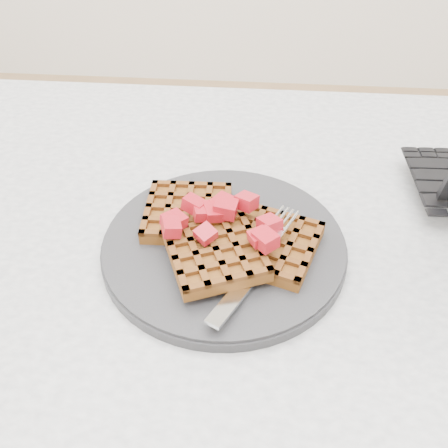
# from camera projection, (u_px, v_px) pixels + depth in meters

# --- Properties ---
(table) EXTENTS (1.20, 0.80, 0.75)m
(table) POSITION_uv_depth(u_px,v_px,m) (297.00, 316.00, 0.64)
(table) COLOR silver
(table) RESTS_ON ground
(plate) EXTENTS (0.27, 0.27, 0.02)m
(plate) POSITION_uv_depth(u_px,v_px,m) (224.00, 245.00, 0.56)
(plate) COLOR #252528
(plate) RESTS_ON table
(waffles) EXTENTS (0.21, 0.18, 0.03)m
(waffles) POSITION_uv_depth(u_px,v_px,m) (224.00, 235.00, 0.54)
(waffles) COLOR brown
(waffles) RESTS_ON plate
(strawberry_pile) EXTENTS (0.15, 0.15, 0.02)m
(strawberry_pile) POSITION_uv_depth(u_px,v_px,m) (224.00, 214.00, 0.53)
(strawberry_pile) COLOR maroon
(strawberry_pile) RESTS_ON waffles
(fork) EXTENTS (0.10, 0.17, 0.02)m
(fork) POSITION_uv_depth(u_px,v_px,m) (260.00, 263.00, 0.52)
(fork) COLOR silver
(fork) RESTS_ON plate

